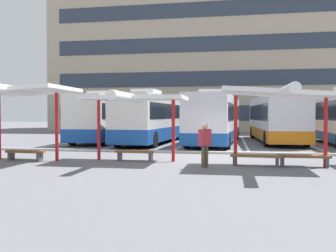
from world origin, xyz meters
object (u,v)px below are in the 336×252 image
(bench_1, at_px, (135,153))
(waiting_shelter_0, at_px, (23,92))
(bench_0, at_px, (25,153))
(waiting_passenger_1, at_px, (205,142))
(coach_bus_2, at_px, (216,119))
(bench_2, at_px, (256,157))
(waiting_shelter_2, at_px, (281,95))
(coach_bus_1, at_px, (152,119))
(waiting_shelter_1, at_px, (134,99))
(coach_bus_3, at_px, (275,119))
(bench_3, at_px, (304,158))
(coach_bus_0, at_px, (107,119))

(bench_1, bearing_deg, waiting_shelter_0, -169.27)
(bench_0, relative_size, waiting_passenger_1, 1.04)
(coach_bus_2, xyz_separation_m, bench_2, (2.00, -11.18, -1.33))
(bench_1, bearing_deg, waiting_shelter_2, -9.08)
(coach_bus_1, distance_m, waiting_shelter_1, 10.15)
(coach_bus_3, bearing_deg, coach_bus_1, -162.64)
(coach_bus_2, xyz_separation_m, waiting_shelter_1, (-2.99, -10.60, 0.96))
(waiting_shelter_0, distance_m, waiting_shelter_1, 4.71)
(bench_1, bearing_deg, bench_3, -5.58)
(waiting_shelter_0, bearing_deg, bench_0, 90.00)
(coach_bus_3, xyz_separation_m, bench_0, (-11.86, -13.28, -1.33))
(coach_bus_0, xyz_separation_m, bench_2, (10.17, -12.12, -1.33))
(coach_bus_2, xyz_separation_m, bench_3, (3.80, -11.06, -1.33))
(coach_bus_0, height_order, waiting_shelter_0, coach_bus_0)
(coach_bus_2, relative_size, bench_3, 6.36)
(coach_bus_2, relative_size, bench_0, 6.98)
(bench_2, bearing_deg, coach_bus_2, 100.12)
(coach_bus_2, height_order, coach_bus_3, coach_bus_3)
(coach_bus_2, distance_m, bench_0, 13.61)
(coach_bus_1, height_order, waiting_shelter_2, coach_bus_1)
(waiting_shelter_0, bearing_deg, bench_3, 1.09)
(coach_bus_2, bearing_deg, bench_3, -71.05)
(coach_bus_0, height_order, bench_2, coach_bus_0)
(bench_0, relative_size, waiting_shelter_1, 0.39)
(waiting_shelter_1, height_order, waiting_shelter_2, waiting_shelter_2)
(bench_0, height_order, waiting_shelter_2, waiting_shelter_2)
(bench_1, xyz_separation_m, bench_3, (6.78, -0.66, 0.01))
(coach_bus_3, xyz_separation_m, waiting_shelter_2, (-1.33, -13.42, 1.06))
(waiting_shelter_2, relative_size, waiting_passenger_1, 2.82)
(waiting_shelter_1, distance_m, bench_1, 2.30)
(waiting_passenger_1, bearing_deg, bench_3, 13.13)
(coach_bus_0, xyz_separation_m, bench_0, (0.54, -12.13, -1.34))
(coach_bus_2, relative_size, waiting_passenger_1, 7.26)
(coach_bus_1, distance_m, waiting_passenger_1, 12.19)
(waiting_shelter_2, bearing_deg, coach_bus_3, 84.34)
(waiting_passenger_1, bearing_deg, waiting_shelter_0, 175.24)
(coach_bus_0, relative_size, bench_1, 6.97)
(waiting_shelter_0, distance_m, bench_2, 9.97)
(coach_bus_1, relative_size, waiting_passenger_1, 6.44)
(coach_bus_0, bearing_deg, coach_bus_2, -6.59)
(waiting_shelter_0, bearing_deg, coach_bus_1, 72.98)
(coach_bus_3, height_order, waiting_shelter_2, coach_bus_3)
(coach_bus_2, distance_m, bench_3, 11.76)
(coach_bus_2, bearing_deg, waiting_passenger_1, -89.52)
(waiting_shelter_1, height_order, bench_3, waiting_shelter_1)
(bench_3, bearing_deg, waiting_passenger_1, -166.87)
(waiting_shelter_1, relative_size, waiting_passenger_1, 2.68)
(bench_2, relative_size, bench_3, 1.01)
(coach_bus_0, distance_m, bench_0, 12.22)
(waiting_shelter_2, distance_m, waiting_passenger_1, 3.36)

